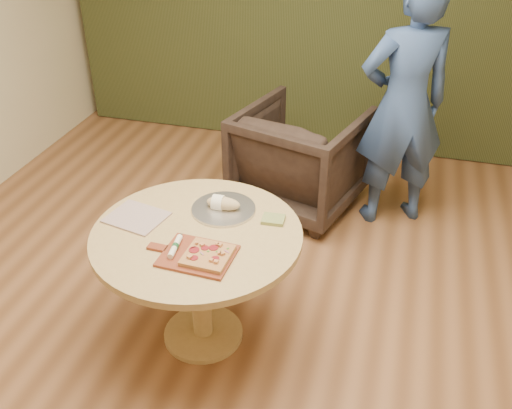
{
  "coord_description": "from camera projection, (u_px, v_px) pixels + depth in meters",
  "views": [
    {
      "loc": [
        0.75,
        -2.16,
        2.48
      ],
      "look_at": [
        0.08,
        0.25,
        0.89
      ],
      "focal_mm": 40.0,
      "sensor_mm": 36.0,
      "label": 1
    }
  ],
  "objects": [
    {
      "name": "bread_roll",
      "position": [
        222.0,
        203.0,
        3.15
      ],
      "size": [
        0.19,
        0.09,
        0.09
      ],
      "color": "tan",
      "rests_on": "serving_tray"
    },
    {
      "name": "serving_tray",
      "position": [
        224.0,
        209.0,
        3.17
      ],
      "size": [
        0.36,
        0.36,
        0.02
      ],
      "color": "silver",
      "rests_on": "pedestal_table"
    },
    {
      "name": "armchair",
      "position": [
        301.0,
        154.0,
        4.4
      ],
      "size": [
        1.06,
        1.02,
        0.89
      ],
      "primitive_type": "imported",
      "rotation": [
        0.0,
        0.0,
        2.86
      ],
      "color": "black",
      "rests_on": "ground"
    },
    {
      "name": "newspaper",
      "position": [
        137.0,
        217.0,
        3.1
      ],
      "size": [
        0.35,
        0.31,
        0.01
      ],
      "primitive_type": "cube",
      "rotation": [
        0.0,
        0.0,
        -0.21
      ],
      "color": "beige",
      "rests_on": "pedestal_table"
    },
    {
      "name": "pizza_paddle",
      "position": [
        196.0,
        255.0,
        2.81
      ],
      "size": [
        0.45,
        0.3,
        0.01
      ],
      "rotation": [
        0.0,
        0.0,
        -0.05
      ],
      "color": "brown",
      "rests_on": "pedestal_table"
    },
    {
      "name": "green_packet",
      "position": [
        273.0,
        219.0,
        3.07
      ],
      "size": [
        0.13,
        0.11,
        0.02
      ],
      "primitive_type": "cube",
      "rotation": [
        0.0,
        0.0,
        0.06
      ],
      "color": "olive",
      "rests_on": "pedestal_table"
    },
    {
      "name": "cutlery_roll",
      "position": [
        175.0,
        246.0,
        2.84
      ],
      "size": [
        0.05,
        0.2,
        0.03
      ],
      "rotation": [
        0.0,
        0.0,
        0.1
      ],
      "color": "white",
      "rests_on": "pizza_paddle"
    },
    {
      "name": "person_standing",
      "position": [
        404.0,
        106.0,
        3.99
      ],
      "size": [
        0.8,
        0.69,
        1.84
      ],
      "primitive_type": "imported",
      "rotation": [
        0.0,
        0.0,
        3.6
      ],
      "color": "#30497E",
      "rests_on": "ground"
    },
    {
      "name": "flatbread_pizza",
      "position": [
        208.0,
        255.0,
        2.78
      ],
      "size": [
        0.23,
        0.23,
        0.04
      ],
      "rotation": [
        0.0,
        0.0,
        -0.05
      ],
      "color": "#B88348",
      "rests_on": "pizza_paddle"
    },
    {
      "name": "pedestal_table",
      "position": [
        198.0,
        253.0,
        3.07
      ],
      "size": [
        1.12,
        1.12,
        0.75
      ],
      "rotation": [
        0.0,
        0.0,
        -0.11
      ],
      "color": "tan",
      "rests_on": "ground"
    },
    {
      "name": "room_shell",
      "position": [
        223.0,
        133.0,
        2.5
      ],
      "size": [
        5.04,
        6.04,
        2.84
      ],
      "color": "#96623C",
      "rests_on": "ground"
    }
  ]
}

